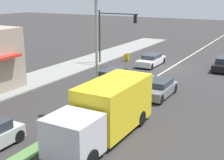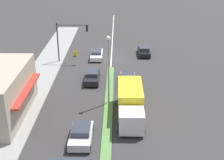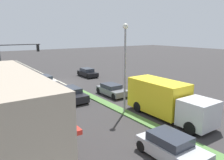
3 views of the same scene
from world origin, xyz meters
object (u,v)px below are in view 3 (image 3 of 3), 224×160
(pedestrian, at_px, (0,116))
(warning_aframe_sign, at_px, (18,83))
(van_white, at_px, (45,80))
(sedan_dark, at_px, (72,94))
(traffic_signal_main, at_px, (14,58))
(delivery_truck, at_px, (166,100))
(suv_grey, at_px, (112,90))
(street_lamp, at_px, (125,57))
(suv_black, at_px, (87,73))
(sedan_silver, at_px, (171,147))

(pedestrian, height_order, warning_aframe_sign, pedestrian)
(van_white, height_order, sedan_dark, sedan_dark)
(pedestrian, bearing_deg, traffic_signal_main, -106.73)
(delivery_truck, height_order, van_white, delivery_truck)
(suv_grey, distance_m, van_white, 10.29)
(warning_aframe_sign, xyz_separation_m, van_white, (-3.30, 0.75, 0.16))
(street_lamp, bearing_deg, warning_aframe_sign, -70.02)
(warning_aframe_sign, relative_size, delivery_truck, 0.11)
(street_lamp, relative_size, delivery_truck, 0.98)
(warning_aframe_sign, xyz_separation_m, suv_black, (-10.50, -0.79, 0.20))
(van_white, bearing_deg, pedestrian, 59.87)
(van_white, xyz_separation_m, sedan_dark, (0.00, 8.52, 0.06))
(delivery_truck, bearing_deg, suv_grey, -90.00)
(warning_aframe_sign, height_order, suv_black, suv_black)
(street_lamp, bearing_deg, sedan_silver, 72.52)
(suv_grey, height_order, sedan_silver, sedan_silver)
(street_lamp, height_order, sedan_silver, street_lamp)
(sedan_silver, xyz_separation_m, sedan_dark, (0.00, -12.83, -0.02))
(suv_black, xyz_separation_m, sedan_dark, (7.20, 10.05, 0.02))
(sedan_dark, bearing_deg, warning_aframe_sign, -70.42)
(sedan_dark, bearing_deg, pedestrian, 27.27)
(delivery_truck, bearing_deg, warning_aframe_sign, -66.55)
(pedestrian, bearing_deg, delivery_truck, 157.07)
(suv_grey, bearing_deg, suv_black, -104.49)
(pedestrian, bearing_deg, van_white, -120.13)
(sedan_dark, bearing_deg, van_white, -90.00)
(street_lamp, distance_m, warning_aframe_sign, 16.66)
(warning_aframe_sign, distance_m, sedan_dark, 9.84)
(pedestrian, distance_m, warning_aframe_sign, 13.45)
(suv_grey, bearing_deg, warning_aframe_sign, -52.56)
(street_lamp, distance_m, sedan_silver, 8.40)
(suv_black, relative_size, sedan_silver, 1.03)
(sedan_dark, bearing_deg, delivery_truck, 117.43)
(street_lamp, distance_m, sedan_dark, 7.49)
(warning_aframe_sign, bearing_deg, traffic_signal_main, 75.87)
(pedestrian, bearing_deg, suv_grey, -166.04)
(sedan_silver, bearing_deg, pedestrian, -52.53)
(van_white, xyz_separation_m, sedan_silver, (-0.00, 21.35, 0.08))
(traffic_signal_main, distance_m, suv_black, 12.05)
(traffic_signal_main, relative_size, suv_grey, 1.43)
(delivery_truck, xyz_separation_m, sedan_silver, (4.40, 4.36, -0.81))
(traffic_signal_main, relative_size, street_lamp, 0.76)
(street_lamp, xyz_separation_m, sedan_dark, (2.20, -5.85, -4.13))
(warning_aframe_sign, bearing_deg, delivery_truck, 113.45)
(warning_aframe_sign, xyz_separation_m, suv_grey, (-7.70, 10.05, 0.18))
(warning_aframe_sign, xyz_separation_m, delivery_truck, (-7.70, 17.74, 1.04))
(sedan_dark, bearing_deg, sedan_silver, 90.00)
(warning_aframe_sign, bearing_deg, street_lamp, 109.98)
(pedestrian, xyz_separation_m, suv_grey, (-11.45, -2.85, -0.45))
(van_white, height_order, sedan_silver, sedan_silver)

